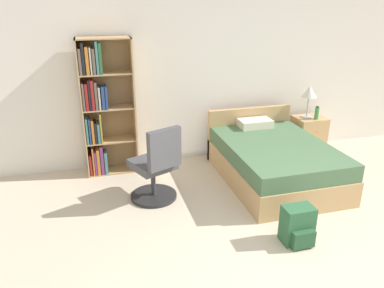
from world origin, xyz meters
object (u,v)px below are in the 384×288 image
at_px(nightstand, 308,135).
at_px(backpack_green, 298,226).
at_px(bed, 273,160).
at_px(water_bottle, 317,113).
at_px(bookshelf, 101,108).
at_px(table_lamp, 309,93).
at_px(office_chair, 156,169).

relative_size(nightstand, backpack_green, 1.47).
xyz_separation_m(bed, water_bottle, (1.06, 0.65, 0.42)).
distance_m(bookshelf, bed, 2.54).
bearing_deg(nightstand, water_bottle, -68.31).
distance_m(bookshelf, nightstand, 3.37).
relative_size(bookshelf, backpack_green, 4.71).
distance_m(nightstand, table_lamp, 0.71).
bearing_deg(table_lamp, office_chair, -160.55).
bearing_deg(water_bottle, bookshelf, 176.34).
relative_size(bookshelf, bed, 1.00).
relative_size(water_bottle, backpack_green, 0.52).
xyz_separation_m(bed, table_lamp, (0.96, 0.77, 0.72)).
bearing_deg(nightstand, bed, -143.41).
height_order(office_chair, backpack_green, office_chair).
bearing_deg(backpack_green, nightstand, 56.42).
bearing_deg(bed, bookshelf, 159.22).
distance_m(water_bottle, backpack_green, 2.63).
distance_m(bed, water_bottle, 1.32).
bearing_deg(backpack_green, table_lamp, 57.67).
distance_m(bed, backpack_green, 1.51).
distance_m(table_lamp, backpack_green, 2.75).
bearing_deg(nightstand, office_chair, -161.20).
distance_m(office_chair, table_lamp, 2.88).
bearing_deg(table_lamp, backpack_green, -122.33).
bearing_deg(table_lamp, nightstand, -13.09).
xyz_separation_m(bookshelf, backpack_green, (1.84, -2.31, -0.78)).
height_order(bed, backpack_green, bed).
distance_m(bookshelf, backpack_green, 3.06).
bearing_deg(office_chair, nightstand, 18.80).
distance_m(office_chair, backpack_green, 1.81).
relative_size(bed, nightstand, 3.21).
xyz_separation_m(bed, nightstand, (1.02, 0.76, 0.01)).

